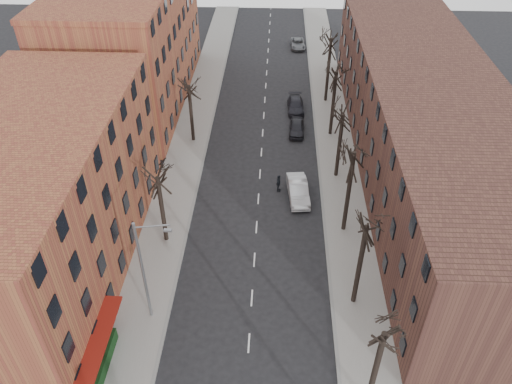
# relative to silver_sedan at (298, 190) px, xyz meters

# --- Properties ---
(sidewalk_left) EXTENTS (4.00, 90.00, 0.15)m
(sidewalk_left) POSITION_rel_silver_sedan_xyz_m (-11.71, 10.59, -0.75)
(sidewalk_left) COLOR gray
(sidewalk_left) RESTS_ON ground
(sidewalk_right) EXTENTS (4.00, 90.00, 0.15)m
(sidewalk_right) POSITION_rel_silver_sedan_xyz_m (4.29, 10.59, -0.75)
(sidewalk_right) COLOR gray
(sidewalk_right) RESTS_ON ground
(building_left_near) EXTENTS (12.00, 26.00, 12.00)m
(building_left_near) POSITION_rel_silver_sedan_xyz_m (-19.71, -9.41, 5.18)
(building_left_near) COLOR brown
(building_left_near) RESTS_ON ground
(building_left_far) EXTENTS (12.00, 28.00, 14.00)m
(building_left_far) POSITION_rel_silver_sedan_xyz_m (-19.71, 19.59, 6.18)
(building_left_far) COLOR brown
(building_left_far) RESTS_ON ground
(building_right) EXTENTS (12.00, 50.00, 10.00)m
(building_right) POSITION_rel_silver_sedan_xyz_m (12.29, 5.59, 4.18)
(building_right) COLOR #502F25
(building_right) RESTS_ON ground
(awning_left) EXTENTS (1.20, 7.00, 0.15)m
(awning_left) POSITION_rel_silver_sedan_xyz_m (-13.11, -18.41, -0.82)
(awning_left) COLOR maroon
(awning_left) RESTS_ON ground
(hedge) EXTENTS (0.80, 6.00, 1.00)m
(hedge) POSITION_rel_silver_sedan_xyz_m (-13.21, -19.41, -0.17)
(hedge) COLOR #133816
(hedge) RESTS_ON sidewalk_left
(tree_right_b) EXTENTS (5.20, 5.20, 10.80)m
(tree_right_b) POSITION_rel_silver_sedan_xyz_m (3.89, -12.41, -0.82)
(tree_right_b) COLOR black
(tree_right_b) RESTS_ON ground
(tree_right_c) EXTENTS (5.20, 5.20, 11.60)m
(tree_right_c) POSITION_rel_silver_sedan_xyz_m (3.89, -4.41, -0.82)
(tree_right_c) COLOR black
(tree_right_c) RESTS_ON ground
(tree_right_d) EXTENTS (5.20, 5.20, 10.00)m
(tree_right_d) POSITION_rel_silver_sedan_xyz_m (3.89, 3.59, -0.82)
(tree_right_d) COLOR black
(tree_right_d) RESTS_ON ground
(tree_right_e) EXTENTS (5.20, 5.20, 10.80)m
(tree_right_e) POSITION_rel_silver_sedan_xyz_m (3.89, 11.59, -0.82)
(tree_right_e) COLOR black
(tree_right_e) RESTS_ON ground
(tree_right_f) EXTENTS (5.20, 5.20, 11.60)m
(tree_right_f) POSITION_rel_silver_sedan_xyz_m (3.89, 19.59, -0.82)
(tree_right_f) COLOR black
(tree_right_f) RESTS_ON ground
(tree_left_a) EXTENTS (5.20, 5.20, 9.50)m
(tree_left_a) POSITION_rel_silver_sedan_xyz_m (-11.31, -6.41, -0.82)
(tree_left_a) COLOR black
(tree_left_a) RESTS_ON ground
(tree_left_b) EXTENTS (5.20, 5.20, 9.50)m
(tree_left_b) POSITION_rel_silver_sedan_xyz_m (-11.31, 9.59, -0.82)
(tree_left_b) COLOR black
(tree_left_b) RESTS_ON ground
(streetlight) EXTENTS (2.45, 0.22, 9.03)m
(streetlight) POSITION_rel_silver_sedan_xyz_m (-10.74, -14.41, 4.19)
(streetlight) COLOR slate
(streetlight) RESTS_ON ground
(silver_sedan) EXTENTS (2.26, 5.15, 1.65)m
(silver_sedan) POSITION_rel_silver_sedan_xyz_m (0.00, 0.00, 0.00)
(silver_sedan) COLOR silver
(silver_sedan) RESTS_ON ground
(parked_car_near) EXTENTS (1.83, 4.19, 1.40)m
(parked_car_near) POSITION_rel_silver_sedan_xyz_m (0.11, 11.72, -0.12)
(parked_car_near) COLOR black
(parked_car_near) RESTS_ON ground
(parked_car_mid) EXTENTS (2.08, 4.78, 1.37)m
(parked_car_mid) POSITION_rel_silver_sedan_xyz_m (0.09, 16.99, -0.14)
(parked_car_mid) COLOR black
(parked_car_mid) RESTS_ON ground
(parked_car_far) EXTENTS (2.29, 4.54, 1.23)m
(parked_car_far) POSITION_rel_silver_sedan_xyz_m (0.77, 36.89, -0.21)
(parked_car_far) COLOR slate
(parked_car_far) RESTS_ON ground
(pedestrian_crossing) EXTENTS (0.58, 1.11, 1.80)m
(pedestrian_crossing) POSITION_rel_silver_sedan_xyz_m (-1.84, 0.91, 0.08)
(pedestrian_crossing) COLOR black
(pedestrian_crossing) RESTS_ON ground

